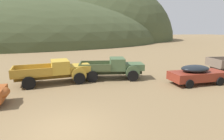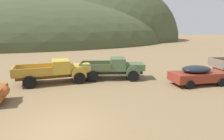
# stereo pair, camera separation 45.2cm
# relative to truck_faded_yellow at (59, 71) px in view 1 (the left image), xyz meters

# --- Properties ---
(ground_plane) EXTENTS (300.00, 300.00, 0.00)m
(ground_plane) POSITION_rel_truck_faded_yellow_xyz_m (0.07, -7.82, -0.99)
(ground_plane) COLOR olive
(hill_distant) EXTENTS (98.90, 56.21, 30.18)m
(hill_distant) POSITION_rel_truck_faded_yellow_xyz_m (-14.59, 50.29, -0.99)
(hill_distant) COLOR #424C2D
(hill_distant) RESTS_ON ground
(hill_far_right) EXTENTS (70.60, 64.10, 52.73)m
(hill_far_right) POSITION_rel_truck_faded_yellow_xyz_m (17.11, 68.98, -0.99)
(hill_far_right) COLOR #424C2D
(hill_far_right) RESTS_ON ground
(truck_faded_yellow) EXTENTS (6.26, 2.79, 1.89)m
(truck_faded_yellow) POSITION_rel_truck_faded_yellow_xyz_m (0.00, 0.00, 0.00)
(truck_faded_yellow) COLOR brown
(truck_faded_yellow) RESTS_ON ground
(truck_weathered_green) EXTENTS (5.92, 3.23, 1.89)m
(truck_weathered_green) POSITION_rel_truck_faded_yellow_xyz_m (4.93, -0.15, -0.01)
(truck_weathered_green) COLOR #232B1B
(truck_weathered_green) RESTS_ON ground
(car_rust_red) EXTENTS (4.87, 2.14, 1.57)m
(car_rust_red) POSITION_rel_truck_faded_yellow_xyz_m (10.89, -3.60, -0.18)
(car_rust_red) COLOR maroon
(car_rust_red) RESTS_ON ground
(bush_between_trucks) EXTENTS (0.73, 0.82, 0.51)m
(bush_between_trucks) POSITION_rel_truck_faded_yellow_xyz_m (10.78, -1.12, -0.86)
(bush_between_trucks) COLOR olive
(bush_between_trucks) RESTS_ON ground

